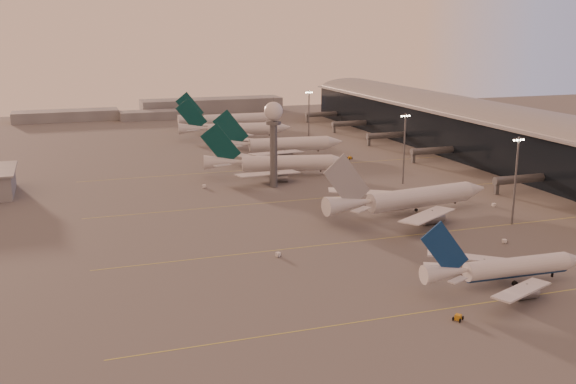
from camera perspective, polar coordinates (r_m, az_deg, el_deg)
name	(u,v)px	position (r m, az deg, el deg)	size (l,w,h in m)	color
ground	(448,334)	(128.56, 13.36, -11.63)	(700.00, 700.00, 0.00)	#4E4C4C
taxiway_markings	(432,232)	(187.86, 12.12, -3.30)	(180.00, 185.25, 0.02)	gold
terminal	(540,145)	(272.87, 20.55, 3.73)	(57.00, 362.00, 23.04)	black
radar_tower	(273,127)	(230.39, -1.24, 5.51)	(6.40, 6.40, 31.10)	#53555A
mast_b	(516,177)	(197.48, 18.72, 1.22)	(3.60, 0.56, 25.00)	#53555A
mast_c	(404,145)	(240.01, 9.82, 3.91)	(3.60, 0.56, 25.00)	#53555A
mast_d	(309,115)	(320.24, 1.78, 6.58)	(3.60, 0.56, 25.00)	#53555A
distant_horizon	(171,109)	(430.58, -9.91, 6.94)	(165.00, 37.50, 9.00)	slate
narrowbody_mid	(506,271)	(153.21, 17.94, -6.39)	(40.62, 32.40, 15.86)	silver
widebody_white	(410,203)	(202.87, 10.30, -0.90)	(57.76, 46.00, 20.37)	silver
greentail_a	(278,166)	(251.30, -0.89, 2.19)	(54.46, 43.49, 20.08)	silver
greentail_b	(281,147)	(290.51, -0.62, 3.81)	(56.70, 45.58, 20.62)	silver
greentail_c	(236,132)	(335.09, -4.44, 5.12)	(56.35, 45.18, 20.57)	silver
greentail_d	(229,121)	(371.61, -5.02, 5.97)	(56.13, 45.33, 20.39)	silver
gsv_tug_mid	(458,318)	(134.25, 14.20, -10.28)	(4.06, 4.39, 1.08)	#C28216
gsv_truck_b	(506,239)	(182.76, 17.98, -3.82)	(5.52, 2.79, 2.13)	silver
gsv_truck_c	(280,252)	(164.15, -0.72, -5.11)	(5.74, 3.54, 2.18)	silver
gsv_catering_b	(495,200)	(218.07, 17.11, -0.67)	(4.95, 2.42, 4.03)	silver
gsv_tug_far	(344,195)	(221.63, 4.77, -0.25)	(4.25, 4.41, 1.10)	silver
gsv_truck_d	(204,184)	(234.65, -7.11, 0.65)	(3.73, 6.13, 2.33)	silver
gsv_tug_hangar	(350,158)	(284.26, 5.25, 2.90)	(4.46, 3.60, 1.11)	#C28216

